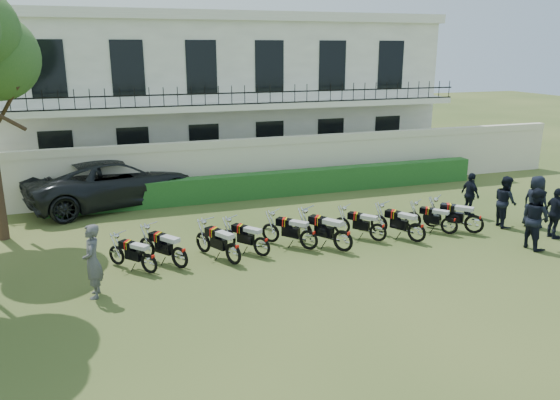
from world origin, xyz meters
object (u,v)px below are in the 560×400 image
(motorcycle_9, at_px, (474,219))
(officer_1, at_px, (535,218))
(motorcycle_6, at_px, (378,228))
(motorcycle_7, at_px, (417,228))
(suv, at_px, (114,181))
(motorcycle_1, at_px, (179,252))
(motorcycle_5, at_px, (343,236))
(officer_3, at_px, (536,202))
(officer_4, at_px, (505,201))
(motorcycle_8, at_px, (450,222))
(inspector, at_px, (93,261))
(officer_5, at_px, (470,195))
(motorcycle_0, at_px, (149,259))
(motorcycle_3, at_px, (262,242))
(motorcycle_4, at_px, (309,235))
(motorcycle_2, at_px, (233,249))
(officer_2, at_px, (556,213))

(motorcycle_9, distance_m, officer_1, 1.90)
(motorcycle_6, xyz_separation_m, motorcycle_7, (1.09, -0.47, 0.03))
(suv, distance_m, officer_1, 14.90)
(motorcycle_1, xyz_separation_m, motorcycle_9, (9.55, -0.15, 0.01))
(motorcycle_5, height_order, motorcycle_6, motorcycle_5)
(suv, xyz_separation_m, officer_3, (13.30, -7.52, -0.01))
(motorcycle_9, bearing_deg, suv, 103.62)
(motorcycle_5, xyz_separation_m, officer_4, (6.25, 0.51, 0.35))
(motorcycle_5, xyz_separation_m, motorcycle_9, (4.76, 0.13, -0.03))
(motorcycle_8, xyz_separation_m, inspector, (-10.98, -1.10, 0.48))
(motorcycle_1, bearing_deg, motorcycle_8, -35.40)
(motorcycle_7, bearing_deg, officer_5, -1.87)
(motorcycle_0, relative_size, motorcycle_3, 0.92)
(officer_5, bearing_deg, motorcycle_4, 102.45)
(motorcycle_2, xyz_separation_m, officer_1, (8.96, -1.58, 0.44))
(motorcycle_1, distance_m, suv, 7.46)
(motorcycle_0, height_order, motorcycle_5, motorcycle_5)
(officer_1, height_order, officer_4, officer_1)
(motorcycle_6, xyz_separation_m, officer_2, (5.50, -1.47, 0.36))
(motorcycle_3, distance_m, motorcycle_5, 2.43)
(officer_3, bearing_deg, officer_2, 155.83)
(motorcycle_6, relative_size, officer_4, 0.84)
(motorcycle_2, relative_size, officer_3, 1.00)
(officer_4, bearing_deg, suv, 74.25)
(motorcycle_0, distance_m, motorcycle_6, 7.06)
(officer_3, xyz_separation_m, officer_4, (-0.88, 0.42, -0.02))
(officer_1, bearing_deg, motorcycle_9, 25.52)
(inspector, bearing_deg, officer_4, 100.33)
(motorcycle_2, bearing_deg, motorcycle_9, -26.98)
(motorcycle_0, bearing_deg, officer_2, -46.51)
(motorcycle_6, relative_size, suv, 0.23)
(motorcycle_1, bearing_deg, motorcycle_3, -32.58)
(motorcycle_8, relative_size, officer_4, 0.81)
(motorcycle_1, height_order, officer_2, officer_2)
(suv, bearing_deg, motorcycle_5, -158.23)
(motorcycle_3, relative_size, officer_5, 0.96)
(motorcycle_8, xyz_separation_m, suv, (-10.13, 7.27, 0.46))
(motorcycle_1, relative_size, inspector, 0.88)
(motorcycle_2, xyz_separation_m, suv, (-2.84, 7.51, 0.41))
(officer_3, bearing_deg, motorcycle_8, 71.68)
(motorcycle_1, bearing_deg, motorcycle_6, -33.98)
(motorcycle_4, distance_m, motorcycle_8, 4.86)
(motorcycle_1, bearing_deg, motorcycle_0, 150.29)
(motorcycle_1, bearing_deg, officer_5, -27.17)
(motorcycle_3, relative_size, inspector, 0.82)
(motorcycle_3, height_order, officer_3, officer_3)
(motorcycle_8, bearing_deg, motorcycle_6, 137.16)
(motorcycle_5, bearing_deg, motorcycle_9, -32.86)
(inspector, relative_size, officer_5, 1.16)
(motorcycle_6, distance_m, motorcycle_8, 2.53)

